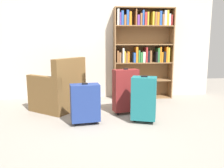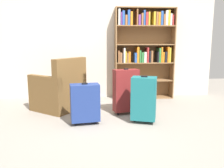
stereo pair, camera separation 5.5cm
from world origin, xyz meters
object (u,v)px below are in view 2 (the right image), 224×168
armchair (60,91)px  suitcase_navy_blue (85,103)px  suitcase_teal (144,98)px  mug (86,109)px  suitcase_dark_red (126,90)px  bookshelf (144,47)px

armchair → suitcase_navy_blue: (0.45, -0.78, -0.00)m
suitcase_teal → suitcase_navy_blue: suitcase_teal is taller
armchair → mug: size_ratio=8.18×
armchair → suitcase_teal: size_ratio=1.42×
armchair → suitcase_dark_red: (1.10, -0.36, 0.07)m
mug → suitcase_dark_red: (0.66, -0.15, 0.34)m
armchair → suitcase_teal: armchair is taller
mug → armchair: bearing=155.0°
mug → suitcase_teal: suitcase_teal is taller
suitcase_navy_blue → bookshelf: bearing=51.9°
suitcase_teal → armchair: bearing=148.6°
bookshelf → suitcase_navy_blue: (-1.18, -1.50, -0.74)m
armchair → mug: 0.55m
bookshelf → suitcase_dark_red: bearing=-116.2°
armchair → suitcase_navy_blue: armchair is taller
armchair → bookshelf: bearing=23.8°
armchair → mug: armchair is taller
armchair → suitcase_teal: 1.52m
suitcase_dark_red → bookshelf: bearing=63.8°
bookshelf → armchair: (-1.63, -0.72, -0.74)m
suitcase_teal → suitcase_navy_blue: 0.85m
mug → suitcase_teal: size_ratio=0.17×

